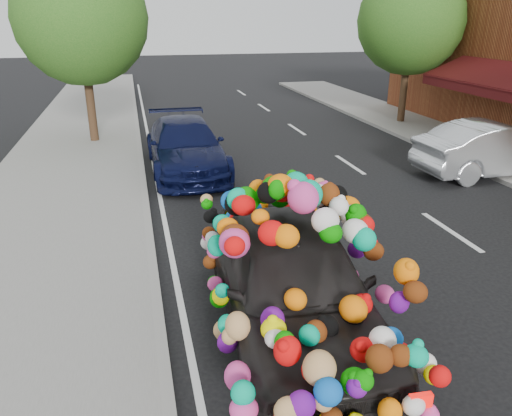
{
  "coord_description": "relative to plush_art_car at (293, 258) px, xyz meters",
  "views": [
    {
      "loc": [
        -2.45,
        -8.04,
        4.1
      ],
      "look_at": [
        -0.45,
        0.07,
        0.86
      ],
      "focal_mm": 35.0,
      "sensor_mm": 36.0,
      "label": 1
    }
  ],
  "objects": [
    {
      "name": "navy_sedan",
      "position": [
        -0.53,
        8.03,
        -0.44
      ],
      "size": [
        2.04,
        4.91,
        1.42
      ],
      "primitive_type": "imported",
      "rotation": [
        0.0,
        0.0,
        0.01
      ],
      "color": "black",
      "rests_on": "ground"
    },
    {
      "name": "tree_near_sidewalk",
      "position": [
        -3.21,
        12.0,
        2.88
      ],
      "size": [
        4.2,
        4.2,
        6.13
      ],
      "color": "#332114",
      "rests_on": "ground"
    },
    {
      "name": "silver_hatchback",
      "position": [
        7.59,
        5.65,
        -0.42
      ],
      "size": [
        4.46,
        1.68,
        1.45
      ],
      "primitive_type": "imported",
      "rotation": [
        0.0,
        0.0,
        1.6
      ],
      "color": "#B1B4B8",
      "rests_on": "ground"
    },
    {
      "name": "plush_art_car",
      "position": [
        0.0,
        0.0,
        0.0
      ],
      "size": [
        2.52,
        4.96,
        2.23
      ],
      "rotation": [
        0.0,
        0.0,
        -0.06
      ],
      "color": "black",
      "rests_on": "ground"
    },
    {
      "name": "lane_markings",
      "position": [
        4.19,
        2.5,
        -1.14
      ],
      "size": [
        6.0,
        50.0,
        0.01
      ],
      "primitive_type": null,
      "color": "silver",
      "rests_on": "ground"
    },
    {
      "name": "tree_far_b",
      "position": [
        8.59,
        12.5,
        2.75
      ],
      "size": [
        4.0,
        4.0,
        5.9
      ],
      "color": "#332114",
      "rests_on": "ground"
    },
    {
      "name": "kerb",
      "position": [
        -1.76,
        2.5,
        -1.08
      ],
      "size": [
        0.15,
        60.0,
        0.13
      ],
      "primitive_type": "cube",
      "color": "gray",
      "rests_on": "ground"
    },
    {
      "name": "ground",
      "position": [
        0.59,
        2.5,
        -1.15
      ],
      "size": [
        100.0,
        100.0,
        0.0
      ],
      "primitive_type": "plane",
      "color": "black",
      "rests_on": "ground"
    },
    {
      "name": "sidewalk",
      "position": [
        -3.71,
        2.5,
        -1.09
      ],
      "size": [
        4.0,
        60.0,
        0.12
      ],
      "primitive_type": "cube",
      "color": "gray",
      "rests_on": "ground"
    }
  ]
}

